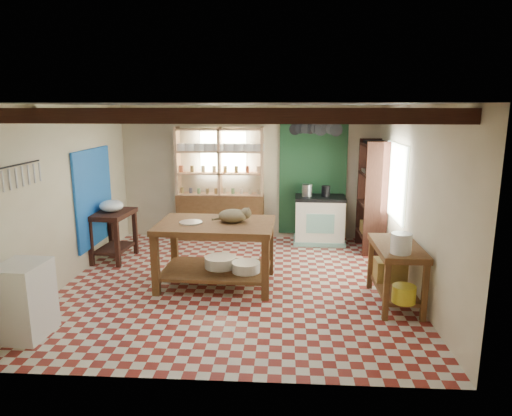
# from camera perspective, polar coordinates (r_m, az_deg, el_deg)

# --- Properties ---
(floor) EXTENTS (5.00, 5.00, 0.02)m
(floor) POSITION_cam_1_polar(r_m,az_deg,el_deg) (6.91, -2.48, -9.38)
(floor) COLOR maroon
(floor) RESTS_ON ground
(ceiling) EXTENTS (5.00, 5.00, 0.02)m
(ceiling) POSITION_cam_1_polar(r_m,az_deg,el_deg) (6.41, -2.70, 12.81)
(ceiling) COLOR #4D4D52
(ceiling) RESTS_ON wall_back
(wall_back) EXTENTS (5.00, 0.04, 2.60)m
(wall_back) POSITION_cam_1_polar(r_m,az_deg,el_deg) (8.99, -0.89, 4.41)
(wall_back) COLOR beige
(wall_back) RESTS_ON floor
(wall_front) EXTENTS (5.00, 0.04, 2.60)m
(wall_front) POSITION_cam_1_polar(r_m,az_deg,el_deg) (4.14, -6.28, -5.36)
(wall_front) COLOR beige
(wall_front) RESTS_ON floor
(wall_left) EXTENTS (0.04, 5.00, 2.60)m
(wall_left) POSITION_cam_1_polar(r_m,az_deg,el_deg) (7.24, -22.67, 1.47)
(wall_left) COLOR beige
(wall_left) RESTS_ON floor
(wall_right) EXTENTS (0.04, 5.00, 2.60)m
(wall_right) POSITION_cam_1_polar(r_m,az_deg,el_deg) (6.75, 19.04, 1.01)
(wall_right) COLOR beige
(wall_right) RESTS_ON floor
(ceiling_beams) EXTENTS (5.00, 3.80, 0.15)m
(ceiling_beams) POSITION_cam_1_polar(r_m,az_deg,el_deg) (6.41, -2.69, 11.73)
(ceiling_beams) COLOR #351A12
(ceiling_beams) RESTS_ON ceiling
(blue_wall_patch) EXTENTS (0.04, 1.40, 1.60)m
(blue_wall_patch) POSITION_cam_1_polar(r_m,az_deg,el_deg) (8.07, -19.59, 1.31)
(blue_wall_patch) COLOR blue
(blue_wall_patch) RESTS_ON wall_left
(green_wall_patch) EXTENTS (1.30, 0.04, 2.30)m
(green_wall_patch) POSITION_cam_1_polar(r_m,az_deg,el_deg) (8.96, 7.11, 3.96)
(green_wall_patch) COLOR #1B4527
(green_wall_patch) RESTS_ON wall_back
(window_back) EXTENTS (0.90, 0.02, 0.80)m
(window_back) POSITION_cam_1_polar(r_m,az_deg,el_deg) (8.98, -4.11, 6.94)
(window_back) COLOR silver
(window_back) RESTS_ON wall_back
(window_right) EXTENTS (0.02, 1.30, 1.20)m
(window_right) POSITION_cam_1_polar(r_m,az_deg,el_deg) (7.68, 17.01, 3.23)
(window_right) COLOR silver
(window_right) RESTS_ON wall_right
(utensil_rail) EXTENTS (0.06, 0.90, 0.28)m
(utensil_rail) POSITION_cam_1_polar(r_m,az_deg,el_deg) (6.10, -27.43, 3.71)
(utensil_rail) COLOR black
(utensil_rail) RESTS_ON wall_left
(pot_rack) EXTENTS (0.86, 0.12, 0.36)m
(pot_rack) POSITION_cam_1_polar(r_m,az_deg,el_deg) (8.45, 7.45, 9.79)
(pot_rack) COLOR black
(pot_rack) RESTS_ON ceiling
(shelving_unit) EXTENTS (1.70, 0.34, 2.20)m
(shelving_unit) POSITION_cam_1_polar(r_m,az_deg,el_deg) (8.90, -4.52, 2.98)
(shelving_unit) COLOR tan
(shelving_unit) RESTS_ON floor
(tall_rack) EXTENTS (0.40, 0.86, 2.00)m
(tall_rack) POSITION_cam_1_polar(r_m,az_deg,el_deg) (8.47, 14.30, 1.47)
(tall_rack) COLOR #351A12
(tall_rack) RESTS_ON floor
(work_table) EXTENTS (1.70, 1.16, 0.94)m
(work_table) POSITION_cam_1_polar(r_m,az_deg,el_deg) (6.71, -5.01, -5.73)
(work_table) COLOR brown
(work_table) RESTS_ON floor
(stove) EXTENTS (0.95, 0.66, 0.91)m
(stove) POSITION_cam_1_polar(r_m,az_deg,el_deg) (8.81, 7.94, -1.47)
(stove) COLOR silver
(stove) RESTS_ON floor
(prep_table) EXTENTS (0.64, 0.88, 0.84)m
(prep_table) POSITION_cam_1_polar(r_m,az_deg,el_deg) (8.16, -17.37, -3.32)
(prep_table) COLOR #351A12
(prep_table) RESTS_ON floor
(white_cabinet) EXTENTS (0.51, 0.60, 0.87)m
(white_cabinet) POSITION_cam_1_polar(r_m,az_deg,el_deg) (5.87, -26.98, -10.23)
(white_cabinet) COLOR white
(white_cabinet) RESTS_ON floor
(right_counter) EXTENTS (0.57, 1.14, 0.81)m
(right_counter) POSITION_cam_1_polar(r_m,az_deg,el_deg) (6.35, 17.04, -7.93)
(right_counter) COLOR brown
(right_counter) RESTS_ON floor
(cat) EXTENTS (0.47, 0.38, 0.19)m
(cat) POSITION_cam_1_polar(r_m,az_deg,el_deg) (6.56, -2.88, -0.98)
(cat) COLOR olive
(cat) RESTS_ON work_table
(steel_tray) EXTENTS (0.34, 0.34, 0.02)m
(steel_tray) POSITION_cam_1_polar(r_m,az_deg,el_deg) (6.60, -8.15, -1.79)
(steel_tray) COLOR #A1A2A9
(steel_tray) RESTS_ON work_table
(basin_large) EXTENTS (0.47, 0.47, 0.16)m
(basin_large) POSITION_cam_1_polar(r_m,az_deg,el_deg) (6.80, -4.49, -6.75)
(basin_large) COLOR white
(basin_large) RESTS_ON work_table
(basin_small) EXTENTS (0.42, 0.42, 0.14)m
(basin_small) POSITION_cam_1_polar(r_m,az_deg,el_deg) (6.60, -1.27, -7.37)
(basin_small) COLOR white
(basin_small) RESTS_ON work_table
(kettle_left) EXTENTS (0.20, 0.20, 0.22)m
(kettle_left) POSITION_cam_1_polar(r_m,az_deg,el_deg) (8.68, 6.41, 2.22)
(kettle_left) COLOR #A1A2A9
(kettle_left) RESTS_ON stove
(kettle_right) EXTENTS (0.17, 0.17, 0.20)m
(kettle_right) POSITION_cam_1_polar(r_m,az_deg,el_deg) (8.70, 8.71, 2.10)
(kettle_right) COLOR black
(kettle_right) RESTS_ON stove
(enamel_bowl) EXTENTS (0.43, 0.43, 0.20)m
(enamel_bowl) POSITION_cam_1_polar(r_m,az_deg,el_deg) (8.04, -17.61, 0.25)
(enamel_bowl) COLOR white
(enamel_bowl) RESTS_ON prep_table
(white_bucket) EXTENTS (0.25, 0.25, 0.25)m
(white_bucket) POSITION_cam_1_polar(r_m,az_deg,el_deg) (5.86, 17.69, -4.23)
(white_bucket) COLOR white
(white_bucket) RESTS_ON right_counter
(wicker_basket) EXTENTS (0.41, 0.33, 0.29)m
(wicker_basket) POSITION_cam_1_polar(r_m,az_deg,el_deg) (6.64, 16.41, -7.42)
(wicker_basket) COLOR olive
(wicker_basket) RESTS_ON right_counter
(yellow_tub) EXTENTS (0.29, 0.29, 0.21)m
(yellow_tub) POSITION_cam_1_polar(r_m,az_deg,el_deg) (5.98, 18.00, -10.18)
(yellow_tub) COLOR gold
(yellow_tub) RESTS_ON right_counter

